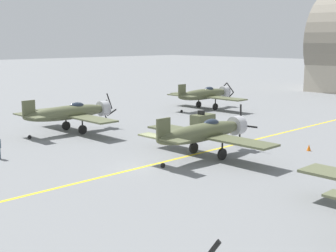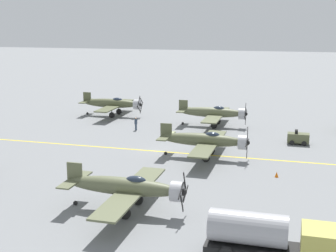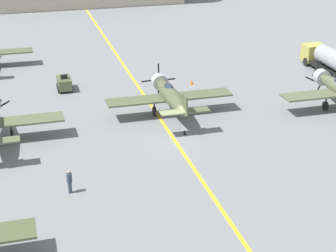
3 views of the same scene
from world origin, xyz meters
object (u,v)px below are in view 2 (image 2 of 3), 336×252
Objects in this scene: airplane_mid_right at (127,187)px; tow_tractor at (298,138)px; airplane_mid_left at (214,113)px; traffic_cone at (277,174)px; airplane_mid_center at (206,140)px; airplane_near_left at (113,104)px; ground_crew_walking at (136,123)px; fuel_tanker at (270,237)px.

airplane_mid_right reaches higher than tow_tractor.
airplane_mid_left reaches higher than traffic_cone.
traffic_cone is at bearing -7.94° from tow_tractor.
airplane_mid_right is 21.82× the size of traffic_cone.
airplane_mid_left is 4.62× the size of tow_tractor.
traffic_cone is at bearing 72.38° from airplane_mid_center.
airplane_mid_center reaches higher than tow_tractor.
airplane_mid_left and airplane_near_left have the same top height.
traffic_cone is at bearing 52.14° from ground_crew_walking.
fuel_tanker is at bearing -2.98° from tow_tractor.
ground_crew_walking is (-27.18, -8.90, -1.03)m from airplane_mid_right.
airplane_mid_right is 4.62× the size of tow_tractor.
airplane_mid_center is 13.36m from tow_tractor.
ground_crew_walking is (-1.85, -21.77, 0.19)m from tow_tractor.
airplane_near_left is 21.82× the size of traffic_cone.
airplane_mid_center reaches higher than airplane_near_left.
airplane_mid_left is at bearing 118.05° from ground_crew_walking.
airplane_mid_left is 1.50× the size of fuel_tanker.
airplane_mid_left and airplane_mid_right have the same top height.
tow_tractor is (7.16, 11.81, -1.22)m from airplane_mid_left.
airplane_mid_right reaches higher than fuel_tanker.
airplane_mid_left is 1.00× the size of airplane_near_left.
airplane_near_left is at bearing -110.08° from tow_tractor.
airplane_mid_left is 13.87m from tow_tractor.
airplane_mid_center reaches higher than airplane_mid_right.
airplane_mid_left is 1.00× the size of airplane_mid_right.
fuel_tanker is 16.56m from traffic_cone.
airplane_mid_left is 11.34m from ground_crew_walking.
airplane_mid_left is 17.14m from airplane_near_left.
airplane_near_left is 4.62× the size of tow_tractor.
airplane_mid_center is 6.66× the size of ground_crew_walking.
airplane_mid_right reaches higher than traffic_cone.
airplane_mid_left is at bearing 70.34° from airplane_near_left.
airplane_mid_right is 16.15m from traffic_cone.
ground_crew_walking reaches higher than traffic_cone.
tow_tractor reaches higher than traffic_cone.
fuel_tanker is 3.08× the size of tow_tractor.
airplane_mid_right is 39.11m from airplane_near_left.
airplane_mid_center is at bearing -174.36° from airplane_mid_right.
fuel_tanker is at bearing 25.16° from airplane_near_left.
airplane_mid_center is at bearing -47.62° from tow_tractor.
airplane_near_left is 1.00× the size of airplane_mid_center.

